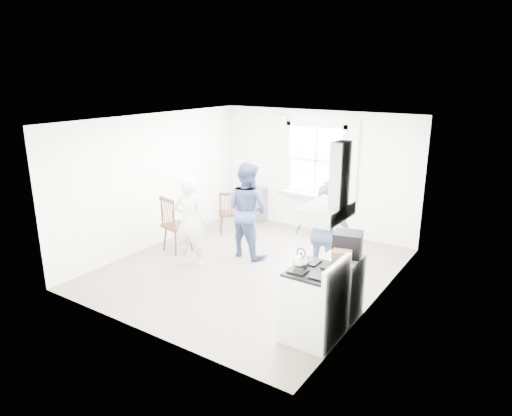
% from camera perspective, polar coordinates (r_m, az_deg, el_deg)
% --- Properties ---
extents(room_shell, '(4.62, 5.12, 2.64)m').
position_cam_1_polar(room_shell, '(7.73, -0.71, 1.32)').
color(room_shell, gray).
rests_on(room_shell, ground).
extents(window_assembly, '(1.88, 0.24, 1.70)m').
position_cam_1_polar(window_assembly, '(9.76, 7.42, 5.38)').
color(window_assembly, white).
rests_on(window_assembly, room_shell).
extents(range_hood, '(0.45, 0.76, 0.94)m').
position_cam_1_polar(range_hood, '(5.46, 9.35, 1.12)').
color(range_hood, silver).
rests_on(range_hood, room_shell).
extents(shelf_unit, '(0.40, 0.30, 0.80)m').
position_cam_1_polar(shelf_unit, '(10.59, 0.12, 0.49)').
color(shelf_unit, slate).
rests_on(shelf_unit, ground).
extents(gas_stove, '(0.68, 0.76, 1.12)m').
position_cam_1_polar(gas_stove, '(6.05, 7.30, -11.69)').
color(gas_stove, white).
rests_on(gas_stove, ground).
extents(kettle, '(0.21, 0.21, 0.30)m').
position_cam_1_polar(kettle, '(5.78, 5.62, -6.79)').
color(kettle, silver).
rests_on(kettle, gas_stove).
extents(low_cabinet, '(0.50, 0.55, 0.90)m').
position_cam_1_polar(low_cabinet, '(6.61, 10.58, -9.60)').
color(low_cabinet, silver).
rests_on(low_cabinet, ground).
extents(stereo_stack, '(0.45, 0.42, 0.34)m').
position_cam_1_polar(stereo_stack, '(6.42, 11.39, -4.42)').
color(stereo_stack, black).
rests_on(stereo_stack, low_cabinet).
extents(cardboard_box, '(0.29, 0.24, 0.16)m').
position_cam_1_polar(cardboard_box, '(6.22, 10.69, -5.97)').
color(cardboard_box, '#9C6D4B').
rests_on(cardboard_box, low_cabinet).
extents(windsor_chair_a, '(0.55, 0.55, 0.94)m').
position_cam_1_polar(windsor_chair_a, '(9.67, -3.50, -0.02)').
color(windsor_chair_a, '#492417').
rests_on(windsor_chair_a, ground).
extents(windsor_chair_b, '(0.56, 0.55, 1.11)m').
position_cam_1_polar(windsor_chair_b, '(8.79, -10.55, -1.33)').
color(windsor_chair_b, '#492417').
rests_on(windsor_chair_b, ground).
extents(person_left, '(0.77, 0.77, 1.64)m').
position_cam_1_polar(person_left, '(8.08, -8.25, -1.74)').
color(person_left, white).
rests_on(person_left, ground).
extents(person_mid, '(0.95, 0.95, 1.78)m').
position_cam_1_polar(person_mid, '(8.45, -1.12, -0.23)').
color(person_mid, '#3F4B75').
rests_on(person_mid, ground).
extents(person_right, '(1.13, 1.13, 1.62)m').
position_cam_1_polar(person_right, '(7.51, 8.53, -3.23)').
color(person_right, navy).
rests_on(person_right, ground).
extents(potted_plant, '(0.23, 0.23, 0.33)m').
position_cam_1_polar(potted_plant, '(9.65, 8.86, 2.45)').
color(potted_plant, '#377B41').
rests_on(potted_plant, window_assembly).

